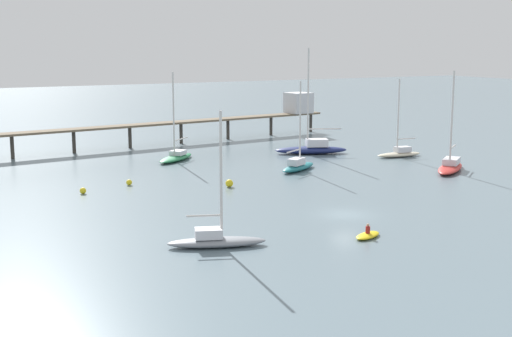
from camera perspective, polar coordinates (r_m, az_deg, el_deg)
ground_plane at (r=63.76m, az=7.21°, el=-3.69°), size 400.00×400.00×0.00m
pier at (r=111.84m, az=-2.40°, el=4.40°), size 60.82×9.86×6.80m
sailboat_red at (r=87.49m, az=15.39°, el=0.25°), size 8.40×7.17×11.93m
sailboat_gray at (r=53.40m, az=-3.28°, el=-5.64°), size 7.67×4.38×10.27m
sailboat_cream at (r=96.76m, az=11.50°, el=1.32°), size 6.76×2.49×10.44m
sailboat_green at (r=92.57m, az=-6.45°, el=1.04°), size 7.46×7.00×11.45m
sailboat_teal at (r=84.81m, az=3.40°, el=0.31°), size 6.90×5.15×10.64m
sailboat_navy at (r=97.70m, az=4.53°, el=1.69°), size 10.21×6.39×14.41m
dinghy_yellow at (r=56.57m, az=8.98°, el=-5.31°), size 3.14×2.35×1.14m
mooring_buoy_inner at (r=73.81m, az=-13.77°, el=-1.75°), size 0.65×0.65×0.65m
mooring_buoy_outer at (r=75.07m, az=-2.17°, el=-1.20°), size 0.82×0.82×0.82m
mooring_buoy_near at (r=77.17m, az=-10.18°, el=-1.11°), size 0.63×0.63×0.63m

